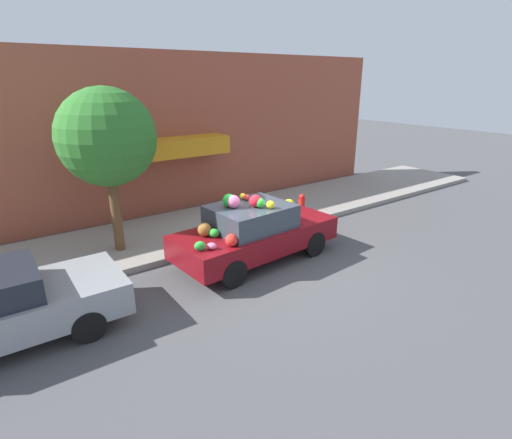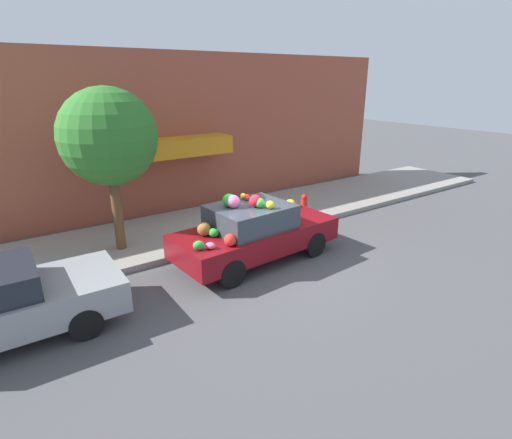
% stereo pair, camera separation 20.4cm
% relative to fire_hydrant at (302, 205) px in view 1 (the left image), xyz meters
% --- Properties ---
extents(ground_plane, '(60.00, 60.00, 0.00)m').
position_rel_fire_hydrant_xyz_m(ground_plane, '(-2.82, -1.55, -0.49)').
color(ground_plane, '#4C4C4F').
extents(sidewalk_curb, '(24.00, 3.20, 0.15)m').
position_rel_fire_hydrant_xyz_m(sidewalk_curb, '(-2.82, 1.15, -0.42)').
color(sidewalk_curb, gray).
rests_on(sidewalk_curb, ground).
extents(building_facade, '(18.00, 1.20, 5.01)m').
position_rel_fire_hydrant_xyz_m(building_facade, '(-2.85, 3.35, 1.99)').
color(building_facade, '#9E4C38').
rests_on(building_facade, ground).
extents(street_tree, '(2.25, 2.25, 3.90)m').
position_rel_fire_hydrant_xyz_m(street_tree, '(-5.42, 0.74, 2.41)').
color(street_tree, brown).
rests_on(street_tree, sidewalk_curb).
extents(fire_hydrant, '(0.20, 0.20, 0.70)m').
position_rel_fire_hydrant_xyz_m(fire_hydrant, '(0.00, 0.00, 0.00)').
color(fire_hydrant, red).
rests_on(fire_hydrant, sidewalk_curb).
extents(art_car, '(4.14, 1.93, 1.72)m').
position_rel_fire_hydrant_xyz_m(art_car, '(-2.86, -1.47, 0.25)').
color(art_car, maroon).
rests_on(art_car, ground).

